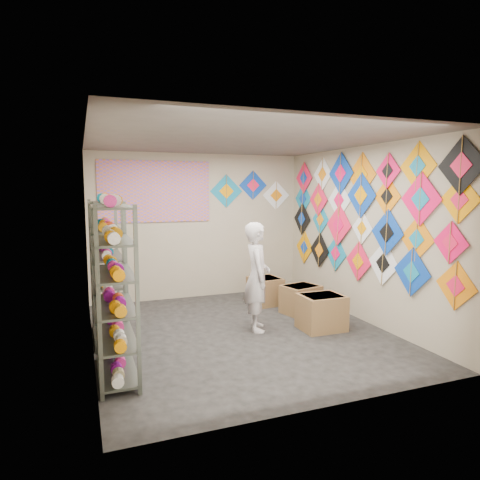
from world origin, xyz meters
name	(u,v)px	position (x,y,z in m)	size (l,w,h in m)	color
ground	(241,333)	(0.00, 0.00, 0.00)	(4.50, 4.50, 0.00)	black
room_walls	(241,218)	(0.00, 0.00, 1.64)	(4.50, 4.50, 4.50)	tan
shelf_rack_front	(114,291)	(-1.78, -0.85, 0.95)	(0.40, 1.10, 1.90)	#4C5147
shelf_rack_back	(107,270)	(-1.78, 0.45, 0.95)	(0.40, 1.10, 1.90)	#4C5147
string_spools	(110,272)	(-1.78, -0.20, 1.05)	(0.12, 2.36, 0.12)	#F32A8D
kite_wall_display	(360,215)	(1.98, 0.00, 1.65)	(0.06, 4.33, 2.06)	orange
back_wall_kites	(250,191)	(1.04, 2.24, 2.01)	(1.66, 0.02, 0.77)	#1179A2
poster	(155,192)	(-0.80, 2.23, 2.00)	(2.00, 0.01, 1.10)	#8355B9
shopkeeper	(257,277)	(0.27, 0.05, 0.79)	(0.52, 0.66, 1.58)	silver
carton_a	(321,312)	(1.16, -0.27, 0.26)	(0.61, 0.51, 0.51)	brown
carton_b	(301,299)	(1.27, 0.56, 0.23)	(0.57, 0.47, 0.47)	brown
carton_c	(265,291)	(0.95, 1.29, 0.24)	(0.50, 0.55, 0.48)	brown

